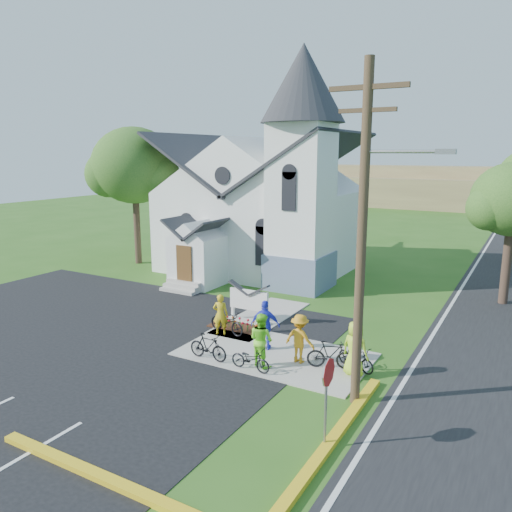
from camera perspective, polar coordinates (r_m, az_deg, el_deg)
The scene contains 20 objects.
ground at distance 19.45m, azimuth -2.55°, elevation -10.87°, with size 120.00×120.00×0.00m, color #2D5B1A.
parking_lot at distance 22.47m, azimuth -20.90°, elevation -8.46°, with size 20.00×16.00×0.02m, color black.
sidewalk at distance 19.15m, azimuth 2.14°, elevation -11.15°, with size 7.00×4.00×0.05m, color #A59E95.
church at distance 31.58m, azimuth 1.01°, elevation 7.71°, with size 12.35×12.00×13.00m.
church_sign at distance 22.27m, azimuth -0.81°, elevation -5.08°, with size 2.20×0.40×1.70m.
flower_bed at distance 21.85m, azimuth -2.01°, elevation -8.17°, with size 2.60×1.10×0.07m, color #391C0F.
utility_pole at distance 14.46m, azimuth 12.28°, elevation 3.24°, with size 3.45×0.28×10.00m.
stop_sign at distance 13.05m, azimuth 8.18°, elevation -14.27°, with size 0.11×0.76×2.48m.
tree_lot_corner at distance 34.51m, azimuth -13.76°, elevation 9.99°, with size 5.60×5.60×9.15m.
distant_hills at distance 71.97m, azimuth 24.70°, elevation 6.48°, with size 61.00×10.00×5.60m.
cyclist_0 at distance 20.81m, azimuth -4.08°, elevation -6.66°, with size 0.63×0.41×1.73m, color gold.
bike_0 at distance 21.03m, azimuth -3.36°, elevation -7.54°, with size 0.65×1.85×0.97m, color black.
cyclist_1 at distance 17.81m, azimuth 0.61°, elevation -9.53°, with size 0.94×0.73×1.93m, color #76E72B.
bike_1 at distance 18.53m, azimuth -5.50°, elevation -10.29°, with size 0.46×1.63×0.98m, color black.
cyclist_2 at distance 19.21m, azimuth 1.07°, elevation -7.90°, with size 1.13×0.47×1.93m, color #2B37D9.
bike_2 at distance 17.64m, azimuth -0.63°, elevation -11.71°, with size 0.54×1.54×0.81m, color black.
cyclist_3 at distance 18.17m, azimuth 5.02°, elevation -9.37°, with size 1.15×0.66×1.78m, color orange.
bike_3 at distance 17.94m, azimuth 8.52°, elevation -11.10°, with size 0.47×1.66×1.00m, color black.
cyclist_4 at distance 17.38m, azimuth 11.24°, elevation -10.33°, with size 0.94×0.61×1.92m, color #ABD928.
bike_4 at distance 18.06m, azimuth 11.35°, elevation -11.33°, with size 0.56×1.59×0.84m, color black.
Camera 1 is at (9.60, -15.17, 7.48)m, focal length 35.00 mm.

